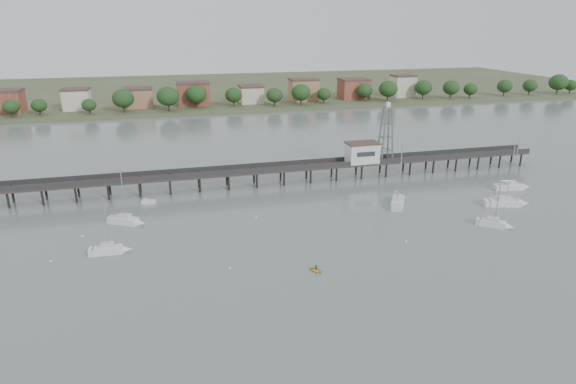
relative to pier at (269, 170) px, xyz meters
name	(u,v)px	position (x,y,z in m)	size (l,w,h in m)	color
ground_plane	(361,316)	(0.00, -60.00, -3.79)	(500.00, 500.00, 0.00)	slate
pier	(269,170)	(0.00, 0.00, 0.00)	(150.00, 5.00, 5.50)	#2D2823
pier_building	(362,152)	(25.00, 0.00, 2.87)	(8.40, 5.40, 5.30)	silver
lattice_tower	(386,134)	(31.50, 0.00, 7.31)	(3.20, 3.20, 15.50)	slate
sailboat_e	(515,187)	(57.70, -19.00, -3.15)	(8.45, 3.78, 13.49)	silver
sailboat_a	(113,250)	(-35.07, -30.83, -3.14)	(6.70, 2.18, 11.11)	silver
sailboat_d	(511,203)	(49.10, -28.32, -3.16)	(9.53, 4.95, 15.04)	silver
sailboat_c	(398,200)	(25.52, -20.49, -3.16)	(6.84, 9.01, 14.70)	silver
sailboat_b	(130,221)	(-32.92, -17.98, -3.15)	(7.49, 5.41, 12.25)	silver
sailboat_f	(497,224)	(38.28, -38.10, -3.14)	(6.14, 5.62, 10.86)	silver
white_tender	(148,202)	(-29.44, -6.59, -3.41)	(3.43, 1.95, 1.26)	silver
yellow_dinghy	(316,271)	(-2.25, -46.18, -3.79)	(1.69, 0.49, 2.37)	yellow
dinghy_occupant	(316,271)	(-2.25, -46.18, -3.79)	(0.36, 0.98, 0.23)	black
mooring_buoys	(288,229)	(-2.41, -28.43, -3.71)	(93.03, 28.89, 0.39)	beige
far_shore	(205,90)	(0.36, 179.58, -2.85)	(500.00, 170.00, 10.40)	#475133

